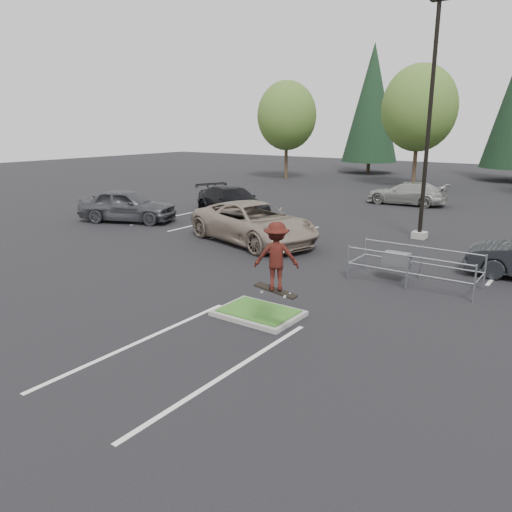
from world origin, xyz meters
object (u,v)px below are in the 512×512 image
Objects in this scene: decid_b at (419,111)px; conif_a at (372,103)px; light_pole at (428,135)px; skateboarder at (276,256)px; car_l_tan at (253,222)px; car_l_grey at (127,205)px; car_l_black at (231,201)px; decid_a at (287,118)px; cart_corral at (401,261)px; car_far_silver at (407,193)px.

decid_b is 0.74× the size of conif_a.
skateboarder is at bearing -86.92° from light_pole.
car_l_grey is at bearing 106.09° from car_l_tan.
decid_b is 1.89× the size of car_l_grey.
car_l_black is (-3.99, -19.03, -5.22)m from decid_b.
decid_a is 32.30m from cart_corral.
decid_a is at bearing -89.59° from skateboarder.
conif_a is 7.38× the size of skateboarder.
skateboarder is at bearing -114.67° from car_l_black.
light_pole reaches higher than car_l_black.
light_pole is at bearing -44.25° from decid_a.
light_pole is 25.86m from decid_a.
car_far_silver is at bearing -73.96° from decid_b.
light_pole is 13.25m from skateboarder.
skateboarder is at bearing -141.38° from car_l_grey.
cart_corral is at bearing -119.50° from car_l_grey.
cart_corral is (8.05, -25.35, -5.33)m from decid_b.
decid_a reaches higher than car_l_grey.
skateboarder reaches higher than car_l_grey.
car_l_black is (-4.79, 4.50, -0.06)m from car_l_tan.
car_far_silver is (10.63, -18.65, -6.38)m from conif_a.
car_l_tan is at bearing -11.19° from car_far_silver.
decid_b is 2.38× the size of cart_corral.
car_l_grey is (-15.54, 1.82, 0.15)m from cart_corral.
decid_a is at bearing -11.74° from car_l_grey.
car_l_tan is (12.80, -23.03, -4.70)m from decid_a.
car_l_black is 1.12× the size of car_l_grey.
car_far_silver is (-4.57, 22.35, -1.35)m from skateboarder.
light_pole is 1.05× the size of decid_b.
car_l_tan is 8.29m from car_l_grey.
decid_b reaches higher than car_l_black.
cart_corral is 15.65m from car_l_grey.
skateboarder reaches higher than cart_corral.
light_pole is 0.78× the size of conif_a.
decid_b is 12.43m from conif_a.
decid_b is 10.94m from car_far_silver.
car_l_tan is at bearing -82.64° from skateboarder.
light_pole is at bearing -118.27° from skateboarder.
car_l_grey is (-14.70, 8.00, -1.20)m from skateboarder.
light_pole is 1.98× the size of car_l_grey.
decid_a is 1.79× the size of car_far_silver.
conif_a is 22.40m from car_far_silver.
car_l_grey is (-3.50, -4.50, 0.04)m from car_l_black.
car_far_silver is (14.64, -8.69, -4.86)m from decid_a.
decid_b is (-6.51, 18.53, 1.48)m from light_pole.
decid_b is 1.52× the size of car_l_tan.
light_pole is 19.70m from decid_b.
car_l_black reaches higher than car_far_silver.
decid_b is at bearing -40.48° from car_l_grey.
cart_corral is 0.64× the size of car_l_tan.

